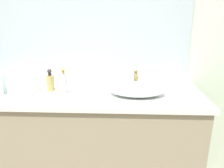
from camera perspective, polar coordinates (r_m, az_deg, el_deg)
bathroom_wall_rear at (r=1.86m, az=-7.86°, el=12.97°), size 6.00×0.06×2.60m
vanity_counter at (r=1.81m, az=-6.00°, el=-15.78°), size 1.72×0.56×0.89m
wall_mirror_panel at (r=1.80m, az=-5.65°, el=16.02°), size 1.62×0.01×1.01m
sink_basin at (r=1.56m, az=6.74°, el=-1.30°), size 0.41×0.27×0.10m
faucet at (r=1.69m, az=6.44°, el=1.50°), size 0.03×0.13×0.15m
soap_dispenser at (r=1.70m, az=-16.26°, el=0.57°), size 0.06×0.06×0.17m
lotion_bottle at (r=1.60m, az=-12.78°, el=0.33°), size 0.05×0.05×0.20m
folded_hand_towel at (r=1.76m, az=-22.38°, el=-1.10°), size 0.20×0.17×0.05m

